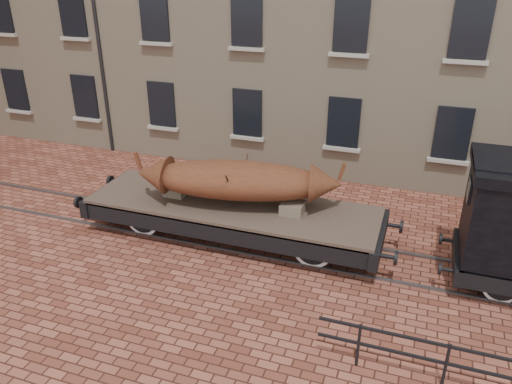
% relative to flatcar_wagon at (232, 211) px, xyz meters
% --- Properties ---
extents(ground, '(90.00, 90.00, 0.00)m').
position_rel_flatcar_wagon_xyz_m(ground, '(1.14, 0.00, -0.87)').
color(ground, brown).
extents(rail_track, '(30.00, 1.52, 0.06)m').
position_rel_flatcar_wagon_xyz_m(rail_track, '(1.14, 0.00, -0.84)').
color(rail_track, '#59595E').
rests_on(rail_track, ground).
extents(flatcar_wagon, '(9.20, 2.49, 1.39)m').
position_rel_flatcar_wagon_xyz_m(flatcar_wagon, '(0.00, 0.00, 0.00)').
color(flatcar_wagon, brown).
rests_on(flatcar_wagon, ground).
extents(iron_boat, '(5.71, 2.51, 1.41)m').
position_rel_flatcar_wagon_xyz_m(iron_boat, '(0.18, 0.00, 0.97)').
color(iron_boat, brown).
rests_on(iron_boat, flatcar_wagon).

